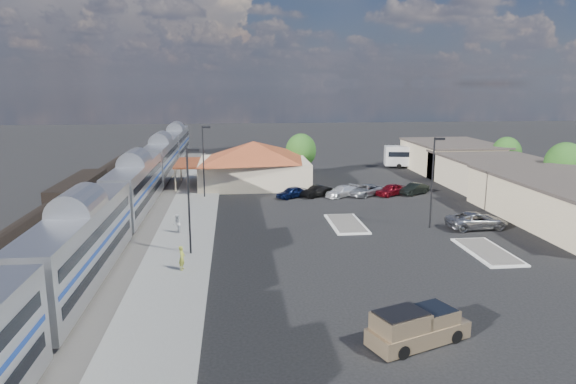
{
  "coord_description": "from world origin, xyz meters",
  "views": [
    {
      "loc": [
        -7.26,
        -47.46,
        14.04
      ],
      "look_at": [
        -1.61,
        5.42,
        2.8
      ],
      "focal_mm": 32.0,
      "sensor_mm": 36.0,
      "label": 1
    }
  ],
  "objects": [
    {
      "name": "tree_east_b",
      "position": [
        34.0,
        12.0,
        4.22
      ],
      "size": [
        4.94,
        4.94,
        6.96
      ],
      "color": "#382314",
      "rests_on": "ground"
    },
    {
      "name": "freight_cars",
      "position": [
        -24.0,
        8.83,
        1.93
      ],
      "size": [
        2.8,
        46.0,
        4.0
      ],
      "color": "black",
      "rests_on": "ground"
    },
    {
      "name": "parked_car_a",
      "position": [
        -0.13,
        15.0,
        0.7
      ],
      "size": [
        4.38,
        3.63,
        1.41
      ],
      "primitive_type": "imported",
      "rotation": [
        0.0,
        0.0,
        -1.0
      ],
      "color": "#0B1539",
      "rests_on": "ground"
    },
    {
      "name": "tree_depot",
      "position": [
        3.0,
        30.0,
        4.02
      ],
      "size": [
        4.71,
        4.71,
        6.63
      ],
      "color": "#382314",
      "rests_on": "ground"
    },
    {
      "name": "pickup_truck",
      "position": [
        2.65,
        -22.32,
        0.95
      ],
      "size": [
        6.17,
        4.06,
        2.0
      ],
      "rotation": [
        0.0,
        0.0,
        1.94
      ],
      "color": "tan",
      "rests_on": "ground"
    },
    {
      "name": "buildings_east",
      "position": [
        28.0,
        14.28,
        2.27
      ],
      "size": [
        14.4,
        51.4,
        4.8
      ],
      "color": "#C6B28C",
      "rests_on": "ground"
    },
    {
      "name": "parked_car_e",
      "position": [
        12.67,
        15.0,
        0.75
      ],
      "size": [
        4.7,
        3.85,
        1.51
      ],
      "primitive_type": "imported",
      "rotation": [
        0.0,
        0.0,
        -1.01
      ],
      "color": "maroon",
      "rests_on": "ground"
    },
    {
      "name": "parked_car_f",
      "position": [
        15.87,
        15.3,
        0.72
      ],
      "size": [
        4.53,
        3.62,
        1.45
      ],
      "primitive_type": "imported",
      "rotation": [
        0.0,
        0.0,
        -1.01
      ],
      "color": "black",
      "rests_on": "ground"
    },
    {
      "name": "person_b",
      "position": [
        -12.75,
        0.18,
        1.08
      ],
      "size": [
        0.86,
        1.0,
        1.8
      ],
      "primitive_type": "imported",
      "rotation": [
        0.0,
        0.0,
        -1.34
      ],
      "color": "white",
      "rests_on": "platform"
    },
    {
      "name": "lamp_plat_n",
      "position": [
        -10.9,
        16.0,
        5.34
      ],
      "size": [
        1.08,
        0.25,
        9.0
      ],
      "color": "black",
      "rests_on": "ground"
    },
    {
      "name": "traffic_island_north",
      "position": [
        14.0,
        -8.0,
        0.1
      ],
      "size": [
        3.3,
        7.5,
        0.21
      ],
      "color": "silver",
      "rests_on": "ground"
    },
    {
      "name": "tree_east_c",
      "position": [
        34.0,
        26.0,
        3.76
      ],
      "size": [
        4.41,
        4.41,
        6.21
      ],
      "color": "#382314",
      "rests_on": "ground"
    },
    {
      "name": "coach_bus",
      "position": [
        24.0,
        36.0,
        2.12
      ],
      "size": [
        11.71,
        4.39,
        3.67
      ],
      "rotation": [
        0.0,
        0.0,
        1.4
      ],
      "color": "white",
      "rests_on": "ground"
    },
    {
      "name": "station_depot",
      "position": [
        -4.56,
        24.0,
        3.13
      ],
      "size": [
        18.35,
        12.24,
        6.2
      ],
      "color": "tan",
      "rests_on": "ground"
    },
    {
      "name": "lamp_plat_s",
      "position": [
        -10.9,
        -6.0,
        5.34
      ],
      "size": [
        1.08,
        0.25,
        9.0
      ],
      "color": "black",
      "rests_on": "ground"
    },
    {
      "name": "passenger_train",
      "position": [
        -18.0,
        9.09,
        2.87
      ],
      "size": [
        3.0,
        104.0,
        5.55
      ],
      "color": "silver",
      "rests_on": "ground"
    },
    {
      "name": "ground",
      "position": [
        0.0,
        0.0,
        0.0
      ],
      "size": [
        280.0,
        280.0,
        0.0
      ],
      "primitive_type": "plane",
      "color": "black",
      "rests_on": "ground"
    },
    {
      "name": "parked_car_c",
      "position": [
        6.27,
        15.0,
        0.69
      ],
      "size": [
        5.07,
        4.23,
        1.39
      ],
      "primitive_type": "imported",
      "rotation": [
        0.0,
        0.0,
        -1.0
      ],
      "color": "white",
      "rests_on": "ground"
    },
    {
      "name": "person_a",
      "position": [
        -11.34,
        -9.83,
        1.11
      ],
      "size": [
        0.58,
        0.76,
        1.87
      ],
      "primitive_type": "imported",
      "rotation": [
        0.0,
        0.0,
        1.36
      ],
      "color": "gold",
      "rests_on": "platform"
    },
    {
      "name": "lamp_lot",
      "position": [
        12.1,
        0.0,
        5.34
      ],
      "size": [
        1.08,
        0.25,
        9.0
      ],
      "color": "black",
      "rests_on": "ground"
    },
    {
      "name": "parked_car_d",
      "position": [
        9.47,
        15.3,
        0.72
      ],
      "size": [
        5.58,
        4.93,
        1.43
      ],
      "primitive_type": "imported",
      "rotation": [
        0.0,
        0.0,
        -0.95
      ],
      "color": "#96999E",
      "rests_on": "ground"
    },
    {
      "name": "suv",
      "position": [
        16.48,
        -0.81,
        0.83
      ],
      "size": [
        6.11,
        3.09,
        1.66
      ],
      "primitive_type": "imported",
      "rotation": [
        0.0,
        0.0,
        1.63
      ],
      "color": "gray",
      "rests_on": "ground"
    },
    {
      "name": "platform",
      "position": [
        -12.0,
        6.0,
        0.09
      ],
      "size": [
        5.5,
        92.0,
        0.18
      ],
      "primitive_type": "cube",
      "color": "gray",
      "rests_on": "ground"
    },
    {
      "name": "railbed",
      "position": [
        -21.0,
        8.0,
        0.06
      ],
      "size": [
        16.0,
        100.0,
        0.12
      ],
      "primitive_type": "cube",
      "color": "#4C4944",
      "rests_on": "ground"
    },
    {
      "name": "traffic_island_south",
      "position": [
        4.0,
        2.0,
        0.1
      ],
      "size": [
        3.3,
        7.5,
        0.21
      ],
      "color": "silver",
      "rests_on": "ground"
    },
    {
      "name": "parked_car_b",
      "position": [
        3.07,
        15.3,
        0.7
      ],
      "size": [
        4.37,
        3.59,
        1.4
      ],
      "primitive_type": "imported",
      "rotation": [
        0.0,
        0.0,
        -0.99
      ],
      "color": "black",
      "rests_on": "ground"
    }
  ]
}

